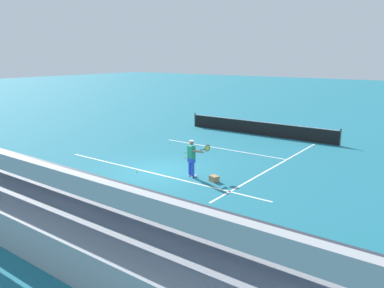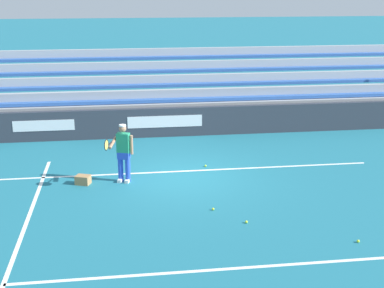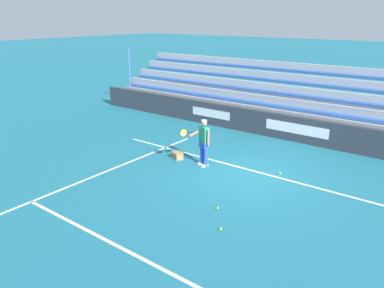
% 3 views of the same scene
% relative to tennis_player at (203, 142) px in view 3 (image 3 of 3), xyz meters
% --- Properties ---
extents(ground_plane, '(160.00, 160.00, 0.00)m').
position_rel_tennis_player_xyz_m(ground_plane, '(-1.72, -0.15, -0.89)').
color(ground_plane, '#1E6B7F').
extents(court_baseline_white, '(12.00, 0.10, 0.01)m').
position_rel_tennis_player_xyz_m(court_baseline_white, '(-1.72, -0.65, -0.89)').
color(court_baseline_white, white).
rests_on(court_baseline_white, ground).
extents(court_sideline_white, '(0.10, 12.00, 0.01)m').
position_rel_tennis_player_xyz_m(court_sideline_white, '(2.39, 3.85, -0.89)').
color(court_sideline_white, white).
rests_on(court_sideline_white, ground).
extents(court_service_line_white, '(8.22, 0.10, 0.01)m').
position_rel_tennis_player_xyz_m(court_service_line_white, '(-1.72, 5.35, -0.89)').
color(court_service_line_white, white).
rests_on(court_service_line_white, ground).
extents(back_wall_sponsor_board, '(23.93, 0.25, 1.10)m').
position_rel_tennis_player_xyz_m(back_wall_sponsor_board, '(-1.71, -4.70, -0.34)').
color(back_wall_sponsor_board, '#2D333D').
rests_on(back_wall_sponsor_board, ground).
extents(bleacher_stand, '(22.73, 3.20, 3.40)m').
position_rel_tennis_player_xyz_m(bleacher_stand, '(-1.72, -6.93, -0.13)').
color(bleacher_stand, '#9EA3A8').
rests_on(bleacher_stand, ground).
extents(tennis_player, '(0.80, 0.94, 1.71)m').
position_rel_tennis_player_xyz_m(tennis_player, '(0.00, 0.00, 0.00)').
color(tennis_player, blue).
rests_on(tennis_player, ground).
extents(ball_box_cardboard, '(0.48, 0.42, 0.26)m').
position_rel_tennis_player_xyz_m(ball_box_cardboard, '(1.18, 0.05, -0.76)').
color(ball_box_cardboard, '#A87F51').
rests_on(ball_box_cardboard, ground).
extents(tennis_ball_far_left, '(0.07, 0.07, 0.07)m').
position_rel_tennis_player_xyz_m(tennis_ball_far_left, '(-2.88, 3.28, -0.86)').
color(tennis_ball_far_left, '#CCE533').
rests_on(tennis_ball_far_left, ground).
extents(tennis_ball_stray_back, '(0.07, 0.07, 0.07)m').
position_rel_tennis_player_xyz_m(tennis_ball_stray_back, '(-2.22, 2.41, -0.86)').
color(tennis_ball_stray_back, '#CCE533').
rests_on(tennis_ball_stray_back, ground).
extents(tennis_ball_near_player, '(0.07, 0.07, 0.07)m').
position_rel_tennis_player_xyz_m(tennis_ball_near_player, '(-2.57, -0.97, -0.86)').
color(tennis_ball_near_player, '#CCE533').
rests_on(tennis_ball_near_player, ground).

